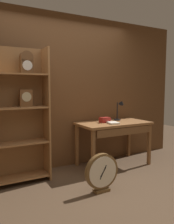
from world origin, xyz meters
TOP-DOWN VIEW (x-y plane):
  - ground_plane at (0.00, 0.00)m, footprint 10.00×10.00m
  - back_wood_panel at (0.00, 1.35)m, footprint 4.80×0.05m
  - bookshelf at (-1.02, 1.01)m, footprint 1.13×0.31m
  - workbench at (0.77, 0.93)m, footprint 1.26×0.67m
  - desk_lamp at (1.00, 1.09)m, footprint 0.18×0.18m
  - toolbox_small at (0.62, 1.00)m, footprint 0.17×0.13m
  - open_repair_manual at (0.67, 0.84)m, footprint 0.20×0.24m
  - round_clock_large at (0.02, 0.15)m, footprint 0.48×0.11m

SIDE VIEW (x-z plane):
  - ground_plane at x=0.00m, z-range 0.00..0.00m
  - round_clock_large at x=0.02m, z-range 0.00..0.52m
  - workbench at x=0.77m, z-range 0.29..1.06m
  - open_repair_manual at x=0.67m, z-range 0.77..0.79m
  - toolbox_small at x=0.62m, z-range 0.77..0.86m
  - desk_lamp at x=1.00m, z-range 0.80..1.19m
  - bookshelf at x=-1.02m, z-range 0.05..1.99m
  - back_wood_panel at x=0.00m, z-range 0.00..2.60m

